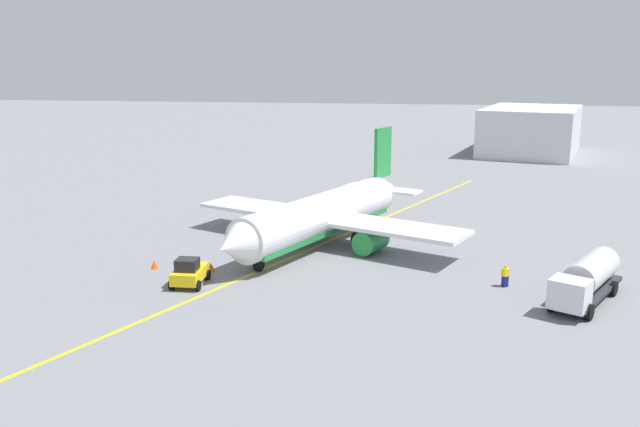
{
  "coord_description": "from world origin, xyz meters",
  "views": [
    {
      "loc": [
        57.68,
        9.12,
        16.68
      ],
      "look_at": [
        0.0,
        0.0,
        3.0
      ],
      "focal_mm": 36.96,
      "sensor_mm": 36.0,
      "label": 1
    }
  ],
  "objects_px": {
    "pushback_tug": "(189,272)",
    "safety_cone_nose": "(155,264)",
    "airplane": "(323,216)",
    "safety_cone_wingtip": "(211,267)",
    "refueling_worker": "(505,276)",
    "fuel_tanker": "(587,279)"
  },
  "relations": [
    {
      "from": "airplane",
      "to": "refueling_worker",
      "type": "distance_m",
      "value": 18.14
    },
    {
      "from": "fuel_tanker",
      "to": "safety_cone_wingtip",
      "type": "xyz_separation_m",
      "value": [
        -2.58,
        -28.26,
        -1.35
      ]
    },
    {
      "from": "fuel_tanker",
      "to": "safety_cone_wingtip",
      "type": "distance_m",
      "value": 28.41
    },
    {
      "from": "pushback_tug",
      "to": "refueling_worker",
      "type": "height_order",
      "value": "pushback_tug"
    },
    {
      "from": "safety_cone_nose",
      "to": "safety_cone_wingtip",
      "type": "bearing_deg",
      "value": 91.12
    },
    {
      "from": "fuel_tanker",
      "to": "pushback_tug",
      "type": "bearing_deg",
      "value": -88.13
    },
    {
      "from": "airplane",
      "to": "safety_cone_wingtip",
      "type": "xyz_separation_m",
      "value": [
        9.34,
        -7.71,
        -2.35
      ]
    },
    {
      "from": "airplane",
      "to": "pushback_tug",
      "type": "height_order",
      "value": "airplane"
    },
    {
      "from": "airplane",
      "to": "safety_cone_wingtip",
      "type": "relative_size",
      "value": 37.82
    },
    {
      "from": "pushback_tug",
      "to": "safety_cone_nose",
      "type": "bearing_deg",
      "value": -129.04
    },
    {
      "from": "airplane",
      "to": "safety_cone_nose",
      "type": "bearing_deg",
      "value": -52.89
    },
    {
      "from": "airplane",
      "to": "safety_cone_nose",
      "type": "height_order",
      "value": "airplane"
    },
    {
      "from": "airplane",
      "to": "safety_cone_nose",
      "type": "distance_m",
      "value": 15.8
    },
    {
      "from": "safety_cone_wingtip",
      "to": "pushback_tug",
      "type": "bearing_deg",
      "value": -8.4
    },
    {
      "from": "refueling_worker",
      "to": "safety_cone_wingtip",
      "type": "relative_size",
      "value": 2.35
    },
    {
      "from": "fuel_tanker",
      "to": "refueling_worker",
      "type": "xyz_separation_m",
      "value": [
        -2.44,
        -5.2,
        -0.89
      ]
    },
    {
      "from": "refueling_worker",
      "to": "safety_cone_wingtip",
      "type": "distance_m",
      "value": 23.07
    },
    {
      "from": "airplane",
      "to": "fuel_tanker",
      "type": "bearing_deg",
      "value": 59.89
    },
    {
      "from": "fuel_tanker",
      "to": "pushback_tug",
      "type": "xyz_separation_m",
      "value": [
        0.94,
        -28.78,
        -0.71
      ]
    },
    {
      "from": "pushback_tug",
      "to": "safety_cone_nose",
      "type": "relative_size",
      "value": 5.03
    },
    {
      "from": "airplane",
      "to": "safety_cone_wingtip",
      "type": "distance_m",
      "value": 12.34
    },
    {
      "from": "pushback_tug",
      "to": "refueling_worker",
      "type": "xyz_separation_m",
      "value": [
        -3.38,
        23.59,
        -0.19
      ]
    }
  ]
}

